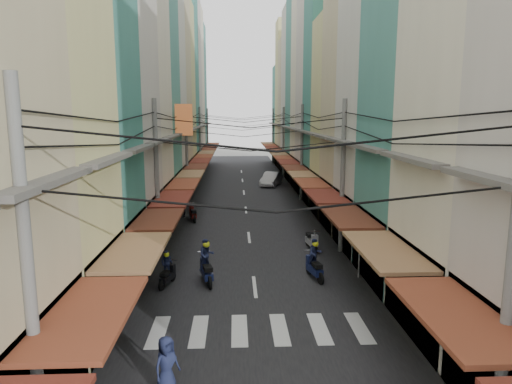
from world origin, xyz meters
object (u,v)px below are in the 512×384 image
object	(u,v)px
bicycle	(382,270)
traffic_sign	(360,232)
white_car	(271,186)
market_umbrella	(475,290)

from	to	relation	value
bicycle	traffic_sign	world-z (taller)	traffic_sign
white_car	bicycle	world-z (taller)	white_car
bicycle	market_umbrella	xyz separation A→B (m)	(0.02, -8.25, 2.31)
bicycle	market_umbrella	world-z (taller)	market_umbrella
bicycle	traffic_sign	bearing A→B (deg)	142.48
white_car	bicycle	xyz separation A→B (m)	(3.26, -26.23, 0.00)
bicycle	traffic_sign	xyz separation A→B (m)	(-1.43, -1.00, 2.18)
white_car	traffic_sign	distance (m)	27.38
bicycle	market_umbrella	bearing A→B (deg)	-162.28
traffic_sign	bicycle	bearing A→B (deg)	34.91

